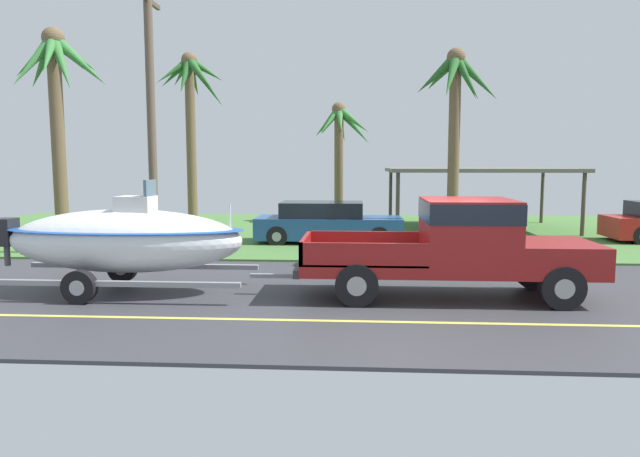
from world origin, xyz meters
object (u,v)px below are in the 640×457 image
parked_sedan_far (327,223)px  carport_awning (477,171)px  pickup_truck_towing (465,244)px  palm_tree_mid (342,133)px  palm_tree_far_left (57,83)px  utility_pole (151,114)px  boat_on_trailer (125,240)px  palm_tree_near_left (192,98)px  palm_tree_near_right (455,101)px

parked_sedan_far → carport_awning: size_ratio=0.67×
pickup_truck_towing → carport_awning: carport_awning is taller
palm_tree_mid → palm_tree_far_left: size_ratio=0.77×
parked_sedan_far → utility_pole: utility_pole is taller
carport_awning → palm_tree_mid: 6.22m
boat_on_trailer → carport_awning: (9.44, 12.04, 1.25)m
pickup_truck_towing → boat_on_trailer: boat_on_trailer is taller
carport_awning → palm_tree_mid: (-5.45, 2.49, 1.65)m
palm_tree_near_left → palm_tree_far_left: 5.21m
palm_tree_near_left → palm_tree_near_right: bearing=-22.2°
carport_awning → palm_tree_near_left: bearing=-174.8°
palm_tree_near_right → palm_tree_far_left: palm_tree_far_left is taller
palm_tree_near_right → palm_tree_far_left: 12.57m
pickup_truck_towing → carport_awning: 12.38m
pickup_truck_towing → parked_sedan_far: pickup_truck_towing is taller
palm_tree_near_left → parked_sedan_far: bearing=-32.8°
parked_sedan_far → palm_tree_near_left: size_ratio=0.69×
pickup_truck_towing → utility_pole: 9.71m
palm_tree_near_left → utility_pole: 6.34m
boat_on_trailer → palm_tree_mid: palm_tree_mid is taller
palm_tree_far_left → utility_pole: (3.77, -2.07, -1.16)m
carport_awning → palm_tree_near_left: size_ratio=1.03×
palm_tree_near_right → palm_tree_mid: palm_tree_near_right is taller
boat_on_trailer → utility_pole: (-1.08, 4.81, 2.92)m
palm_tree_near_left → palm_tree_mid: 6.78m
parked_sedan_far → palm_tree_far_left: bearing=-175.7°
palm_tree_near_left → palm_tree_near_right: size_ratio=1.11×
boat_on_trailer → palm_tree_near_left: size_ratio=0.89×
palm_tree_near_left → utility_pole: (0.61, -6.21, -1.13)m
carport_awning → palm_tree_near_left: (-11.14, -1.02, 2.81)m
pickup_truck_towing → carport_awning: bearing=77.7°
palm_tree_near_left → palm_tree_mid: palm_tree_near_left is taller
utility_pole → palm_tree_mid: bearing=62.4°
palm_tree_near_right → palm_tree_near_left: bearing=157.8°
pickup_truck_towing → palm_tree_near_right: bearing=83.0°
parked_sedan_far → carport_awning: bearing=38.4°
boat_on_trailer → palm_tree_near_right: palm_tree_near_right is taller
carport_awning → palm_tree_near_left: palm_tree_near_left is taller
boat_on_trailer → carport_awning: bearing=51.9°
palm_tree_near_right → palm_tree_mid: size_ratio=1.16×
parked_sedan_far → palm_tree_far_left: size_ratio=0.69×
palm_tree_far_left → carport_awning: bearing=19.9°
palm_tree_near_right → palm_tree_far_left: (-12.56, -0.30, 0.61)m
palm_tree_far_left → utility_pole: size_ratio=0.90×
boat_on_trailer → palm_tree_near_left: bearing=98.8°
pickup_truck_towing → palm_tree_near_left: bearing=127.7°
palm_tree_mid → palm_tree_far_left: palm_tree_far_left is taller
pickup_truck_towing → carport_awning: (2.61, 12.04, 1.26)m
pickup_truck_towing → palm_tree_mid: bearing=101.1°
carport_awning → palm_tree_mid: bearing=155.5°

